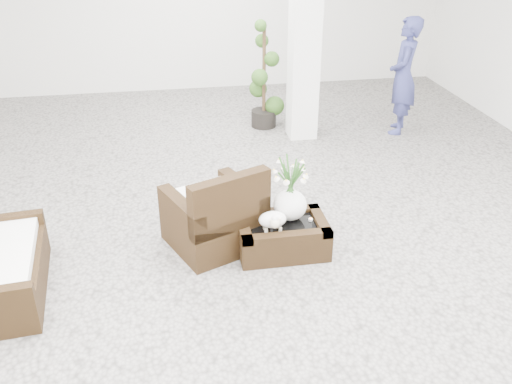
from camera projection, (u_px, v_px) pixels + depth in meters
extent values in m
plane|color=gray|center=(254.00, 239.00, 5.94)|extent=(11.00, 11.00, 0.00)
cube|color=white|center=(305.00, 18.00, 7.75)|extent=(0.40, 0.40, 3.50)
cube|color=#32200E|center=(282.00, 237.00, 5.68)|extent=(0.90, 0.60, 0.31)
ellipsoid|color=white|center=(273.00, 221.00, 5.46)|extent=(0.28, 0.23, 0.21)
cylinder|color=white|center=(311.00, 219.00, 5.67)|extent=(0.04, 0.04, 0.03)
cube|color=#32200E|center=(213.00, 205.00, 5.67)|extent=(1.11, 1.09, 0.91)
cube|color=#32200E|center=(3.00, 260.00, 4.98)|extent=(0.76, 1.38, 0.71)
imported|color=navy|center=(403.00, 76.00, 8.31)|extent=(0.65, 0.76, 1.75)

